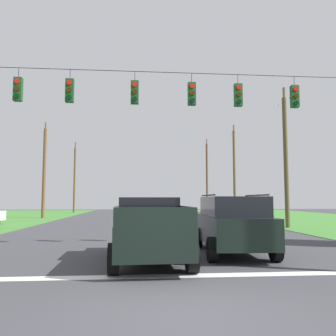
{
  "coord_description": "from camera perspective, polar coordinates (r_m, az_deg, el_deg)",
  "views": [
    {
      "loc": [
        -0.82,
        -5.91,
        1.89
      ],
      "look_at": [
        0.68,
        11.48,
        3.46
      ],
      "focal_mm": 37.23,
      "sensor_mm": 36.0,
      "label": 1
    }
  ],
  "objects": [
    {
      "name": "utility_pole_far_right",
      "position": [
        36.38,
        10.81,
        -0.44
      ],
      "size": [
        0.27,
        1.72,
        9.59
      ],
      "color": "brown",
      "rests_on": "ground"
    },
    {
      "name": "utility_pole_distant_right",
      "position": [
        37.23,
        -19.62,
        -0.57
      ],
      "size": [
        0.32,
        1.78,
        9.71
      ],
      "color": "brown",
      "rests_on": "ground"
    },
    {
      "name": "lane_dash_0",
      "position": [
        14.9,
        -1.76,
        -12.41
      ],
      "size": [
        2.5,
        0.15,
        0.01
      ],
      "primitive_type": "cube",
      "rotation": [
        0.0,
        0.0,
        1.57
      ],
      "color": "white",
      "rests_on": "ground"
    },
    {
      "name": "stop_bar_stripe",
      "position": [
        8.99,
        0.45,
        -17.25
      ],
      "size": [
        15.54,
        0.45,
        0.01
      ],
      "primitive_type": "cube",
      "color": "white",
      "rests_on": "ground"
    },
    {
      "name": "utility_pole_near_left",
      "position": [
        51.77,
        6.41,
        -1.41
      ],
      "size": [
        0.3,
        1.94,
        10.88
      ],
      "color": "brown",
      "rests_on": "ground"
    },
    {
      "name": "ground_plane",
      "position": [
        6.26,
        3.1,
        -22.71
      ],
      "size": [
        120.0,
        120.0,
        0.0
      ],
      "primitive_type": "plane",
      "color": "#3D3D42"
    },
    {
      "name": "lane_dash_4",
      "position": [
        41.83,
        -3.83,
        -7.71
      ],
      "size": [
        2.5,
        0.15,
        0.01
      ],
      "primitive_type": "cube",
      "rotation": [
        0.0,
        0.0,
        1.57
      ],
      "color": "white",
      "rests_on": "ground"
    },
    {
      "name": "suv_black",
      "position": [
        12.53,
        10.41,
        -8.85
      ],
      "size": [
        2.38,
        4.88,
        2.05
      ],
      "color": "black",
      "rests_on": "ground"
    },
    {
      "name": "lane_dash_2",
      "position": [
        29.29,
        -3.35,
        -8.82
      ],
      "size": [
        2.5,
        0.15,
        0.01
      ],
      "primitive_type": "cube",
      "rotation": [
        0.0,
        0.0,
        1.57
      ],
      "color": "white",
      "rests_on": "ground"
    },
    {
      "name": "pickup_truck",
      "position": [
        10.96,
        -3.15,
        -9.97
      ],
      "size": [
        2.4,
        5.45,
        1.95
      ],
      "color": "black",
      "rests_on": "ground"
    },
    {
      "name": "overhead_signal_span",
      "position": [
        14.19,
        -2.37,
        5.36
      ],
      "size": [
        18.3,
        0.31,
        7.72
      ],
      "color": "brown",
      "rests_on": "ground"
    },
    {
      "name": "lane_dash_1",
      "position": [
        21.24,
        -2.73,
        -10.23
      ],
      "size": [
        2.5,
        0.15,
        0.01
      ],
      "primitive_type": "cube",
      "rotation": [
        0.0,
        0.0,
        1.57
      ],
      "color": "white",
      "rests_on": "ground"
    },
    {
      "name": "utility_pole_distant_left",
      "position": [
        51.24,
        -15.06,
        -1.65
      ],
      "size": [
        0.27,
        1.92,
        10.03
      ],
      "color": "brown",
      "rests_on": "ground"
    },
    {
      "name": "lane_dash_3",
      "position": [
        38.32,
        -3.73,
        -7.95
      ],
      "size": [
        2.5,
        0.15,
        0.01
      ],
      "primitive_type": "cube",
      "rotation": [
        0.0,
        0.0,
        1.57
      ],
      "color": "white",
      "rests_on": "ground"
    },
    {
      "name": "utility_pole_mid_right",
      "position": [
        24.61,
        18.73,
        1.35
      ],
      "size": [
        0.29,
        1.88,
        9.49
      ],
      "color": "brown",
      "rests_on": "ground"
    }
  ]
}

